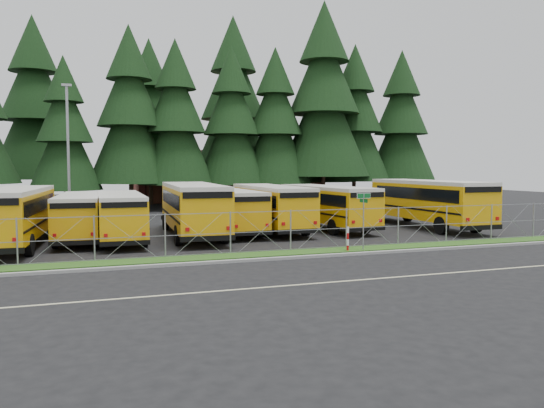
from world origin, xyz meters
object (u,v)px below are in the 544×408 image
(bus_east, at_px, (425,204))
(striped_bollard, at_px, (348,239))
(street_sign, at_px, (364,209))
(bus_4, at_px, (228,211))
(bus_0, at_px, (15,218))
(bus_3, at_px, (192,210))
(light_standard, at_px, (68,147))
(bus_2, at_px, (120,217))
(bus_1, at_px, (81,217))
(bus_5, at_px, (269,208))
(bus_6, at_px, (324,207))

(bus_east, bearing_deg, striped_bollard, -141.78)
(street_sign, bearing_deg, striped_bollard, 176.03)
(bus_4, distance_m, striped_bollard, 9.79)
(bus_0, height_order, bus_3, bus_3)
(street_sign, bearing_deg, bus_0, 156.61)
(light_standard, bearing_deg, striped_bollard, -56.04)
(bus_2, xyz_separation_m, striped_bollard, (10.11, -7.45, -0.71))
(bus_3, bearing_deg, bus_4, 27.16)
(bus_0, height_order, bus_1, bus_0)
(bus_3, bearing_deg, bus_5, 15.46)
(bus_1, distance_m, bus_5, 11.34)
(bus_0, bearing_deg, bus_5, 13.14)
(bus_4, relative_size, street_sign, 3.63)
(bus_1, bearing_deg, light_standard, 98.18)
(bus_0, bearing_deg, bus_3, 10.89)
(bus_east, bearing_deg, bus_5, 171.20)
(bus_4, relative_size, bus_5, 0.93)
(bus_east, height_order, light_standard, light_standard)
(bus_3, distance_m, bus_6, 8.95)
(bus_2, relative_size, bus_5, 0.91)
(bus_2, height_order, bus_6, bus_6)
(bus_5, bearing_deg, bus_4, -178.67)
(bus_2, relative_size, street_sign, 3.56)
(bus_3, xyz_separation_m, light_standard, (-7.06, 11.43, 3.96))
(bus_0, relative_size, bus_2, 1.14)
(bus_1, bearing_deg, bus_3, 0.10)
(bus_5, bearing_deg, bus_east, -9.19)
(bus_4, bearing_deg, bus_5, 0.16)
(bus_5, bearing_deg, striped_bollard, -84.75)
(bus_0, bearing_deg, street_sign, -19.17)
(bus_2, relative_size, light_standard, 0.99)
(bus_6, bearing_deg, bus_east, -16.78)
(bus_4, bearing_deg, light_standard, 131.38)
(bus_4, distance_m, bus_5, 2.73)
(bus_5, bearing_deg, bus_3, -167.20)
(light_standard, bearing_deg, bus_2, -76.11)
(bus_0, bearing_deg, striped_bollard, -20.09)
(bus_1, height_order, bus_5, bus_5)
(bus_3, bearing_deg, light_standard, 124.29)
(bus_east, distance_m, street_sign, 11.59)
(bus_1, bearing_deg, bus_0, -151.56)
(bus_east, xyz_separation_m, striped_bollard, (-9.60, -7.47, -0.99))
(bus_3, xyz_separation_m, striped_bollard, (6.01, -7.97, -0.94))
(bus_0, distance_m, bus_2, 5.18)
(bus_3, bearing_deg, bus_1, 179.23)
(bus_3, distance_m, bus_5, 5.29)
(bus_4, height_order, bus_6, bus_6)
(light_standard, bearing_deg, bus_5, -40.00)
(striped_bollard, bearing_deg, bus_east, 37.88)
(bus_0, bearing_deg, bus_2, 10.43)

